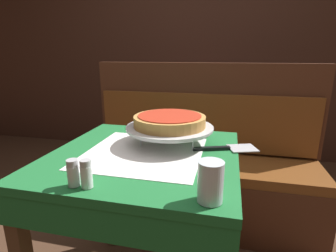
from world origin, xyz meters
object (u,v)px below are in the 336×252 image
(booth_bench, at_px, (200,176))
(water_glass_near, at_px, (210,182))
(dining_table_rear, at_px, (186,107))
(condiment_caddy, at_px, (190,91))
(pepper_shaker, at_px, (86,174))
(pizza_pan_stand, at_px, (170,128))
(dining_table_front, at_px, (145,175))
(pizza_server, at_px, (228,148))
(deep_dish_pizza, at_px, (170,121))
(napkin_holder, at_px, (161,121))
(salt_shaker, at_px, (73,173))

(booth_bench, relative_size, water_glass_near, 13.71)
(dining_table_rear, bearing_deg, condiment_caddy, -14.25)
(pepper_shaker, bearing_deg, pizza_pan_stand, 71.11)
(dining_table_front, bearing_deg, pizza_server, 18.71)
(deep_dish_pizza, height_order, water_glass_near, deep_dish_pizza)
(pizza_server, bearing_deg, napkin_holder, 148.06)
(pepper_shaker, distance_m, condiment_caddy, 1.80)
(dining_table_front, relative_size, water_glass_near, 6.73)
(booth_bench, distance_m, napkin_holder, 0.63)
(dining_table_front, height_order, water_glass_near, water_glass_near)
(condiment_caddy, bearing_deg, napkin_holder, -88.70)
(condiment_caddy, bearing_deg, dining_table_front, -88.44)
(deep_dish_pizza, xyz_separation_m, water_glass_near, (0.21, -0.42, -0.05))
(pepper_shaker, height_order, napkin_holder, napkin_holder)
(water_glass_near, distance_m, napkin_holder, 0.69)
(deep_dish_pizza, relative_size, condiment_caddy, 2.02)
(napkin_holder, xyz_separation_m, condiment_caddy, (-0.03, 1.17, -0.01))
(napkin_holder, bearing_deg, pizza_pan_stand, -65.42)
(dining_table_front, distance_m, deep_dish_pizza, 0.25)
(deep_dish_pizza, distance_m, pepper_shaker, 0.46)
(pizza_server, xyz_separation_m, condiment_caddy, (-0.36, 1.38, 0.03))
(dining_table_front, distance_m, dining_table_rear, 1.50)
(booth_bench, relative_size, pizza_server, 5.75)
(booth_bench, distance_m, pepper_shaker, 1.14)
(salt_shaker, bearing_deg, pizza_server, 43.66)
(dining_table_rear, distance_m, pepper_shaker, 1.81)
(salt_shaker, bearing_deg, dining_table_rear, 88.76)
(dining_table_rear, xyz_separation_m, pizza_pan_stand, (0.15, -1.38, 0.19))
(dining_table_rear, distance_m, condiment_caddy, 0.16)
(deep_dish_pizza, bearing_deg, dining_table_rear, 96.25)
(water_glass_near, distance_m, condiment_caddy, 1.82)
(deep_dish_pizza, xyz_separation_m, pizza_server, (0.25, -0.01, -0.10))
(dining_table_front, xyz_separation_m, booth_bench, (0.16, 0.71, -0.33))
(booth_bench, bearing_deg, pizza_pan_stand, -97.79)
(dining_table_rear, bearing_deg, deep_dish_pizza, -83.75)
(condiment_caddy, bearing_deg, pizza_pan_stand, -85.16)
(pizza_server, bearing_deg, booth_bench, 105.55)
(dining_table_front, xyz_separation_m, condiment_caddy, (-0.04, 1.49, 0.14))
(deep_dish_pizza, bearing_deg, condiment_caddy, 94.84)
(dining_table_rear, relative_size, pizza_server, 2.80)
(dining_table_front, distance_m, water_glass_near, 0.44)
(dining_table_rear, height_order, water_glass_near, water_glass_near)
(pizza_pan_stand, relative_size, salt_shaker, 4.57)
(booth_bench, bearing_deg, deep_dish_pizza, -97.79)
(booth_bench, xyz_separation_m, deep_dish_pizza, (-0.08, -0.58, 0.53))
(dining_table_front, xyz_separation_m, salt_shaker, (-0.11, -0.31, 0.14))
(salt_shaker, xyz_separation_m, napkin_holder, (0.10, 0.63, 0.00))
(napkin_holder, distance_m, condiment_caddy, 1.17)
(pizza_pan_stand, relative_size, deep_dish_pizza, 1.22)
(pizza_server, distance_m, condiment_caddy, 1.43)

